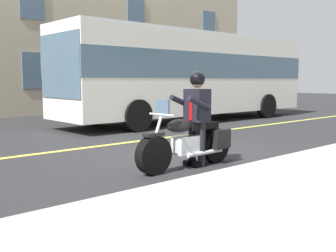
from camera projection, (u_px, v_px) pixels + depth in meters
ground_plane at (179, 154)px, 8.58m from camera, size 80.00×80.00×0.00m
lane_center_stripe at (124, 143)px, 10.06m from camera, size 60.00×0.16×0.01m
motorcycle_main at (189, 143)px, 7.23m from camera, size 2.21×0.60×1.26m
rider_main at (197, 110)px, 7.30m from camera, size 0.62×0.55×1.74m
bus_near at (192, 72)px, 15.32m from camera, size 11.05×2.70×3.30m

